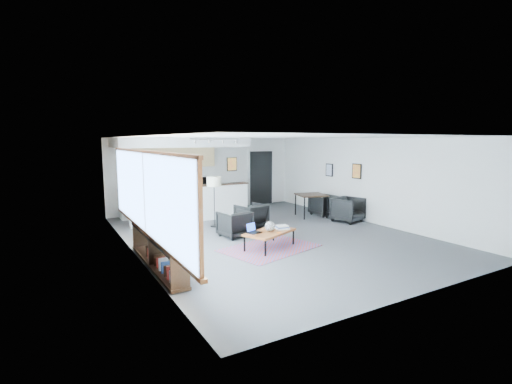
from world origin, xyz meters
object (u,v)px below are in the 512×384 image
armchair_right (251,215)px  floor_lamp (214,183)px  coffee_table (270,232)px  book_stack (282,227)px  dining_chair_near (348,210)px  armchair_left (235,223)px  laptop (253,230)px  dining_table (311,196)px  dining_chair_far (323,206)px  microwave (202,181)px  ceramic_pot (270,226)px

armchair_right → floor_lamp: bearing=-49.7°
coffee_table → book_stack: book_stack is taller
book_stack → dining_chair_near: size_ratio=0.48×
book_stack → armchair_left: armchair_left is taller
dining_chair_near → laptop: bearing=-178.4°
laptop → dining_table: 4.27m
armchair_left → dining_chair_far: armchair_left is taller
laptop → dining_table: bearing=14.6°
book_stack → armchair_left: 1.48m
armchair_left → microwave: bearing=-108.3°
floor_lamp → dining_chair_far: (3.88, -0.29, -0.96)m
coffee_table → dining_chair_far: (3.65, 2.43, -0.06)m
ceramic_pot → armchair_left: bearing=99.0°
ceramic_pot → book_stack: (0.38, 0.05, -0.08)m
dining_chair_near → armchair_left: bearing=163.8°
armchair_left → coffee_table: bearing=90.7°
ceramic_pot → book_stack: 0.39m
ceramic_pot → dining_table: (3.15, 2.47, 0.15)m
armchair_right → dining_chair_near: size_ratio=1.07×
book_stack → dining_chair_far: size_ratio=0.53×
dining_chair_far → microwave: size_ratio=1.29×
ceramic_pot → dining_chair_far: dining_chair_far is taller
coffee_table → laptop: bearing=144.8°
floor_lamp → dining_chair_far: floor_lamp is taller
book_stack → microwave: bearing=89.8°
dining_table → microwave: (-2.75, 2.71, 0.42)m
laptop → armchair_right: (1.05, 1.95, -0.09)m
armchair_right → dining_chair_near: 3.11m
book_stack → dining_chair_far: dining_chair_far is taller
dining_table → dining_chair_near: bearing=-66.6°
microwave → dining_chair_far: bearing=-46.1°
book_stack → dining_table: size_ratio=0.32×
dining_chair_near → microwave: size_ratio=1.42×
ceramic_pot → dining_chair_near: dining_chair_near is taller
armchair_right → dining_table: bearing=177.7°
floor_lamp → microwave: (0.61, 2.44, -0.18)m
ceramic_pot → dining_chair_far: bearing=33.8°
book_stack → dining_table: 3.69m
dining_table → microwave: bearing=135.4°
dining_table → dining_chair_near: dining_table is taller
armchair_left → dining_table: 3.55m
dining_chair_near → dining_chair_far: size_ratio=1.10×
ceramic_pot → dining_table: 4.00m
coffee_table → floor_lamp: 2.87m
dining_chair_near → floor_lamp: bearing=144.9°
ceramic_pot → microwave: size_ratio=0.47×
dining_table → dining_chair_far: 0.63m
floor_lamp → microwave: 2.52m
floor_lamp → dining_chair_near: size_ratio=2.06×
dining_chair_far → microwave: microwave is taller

